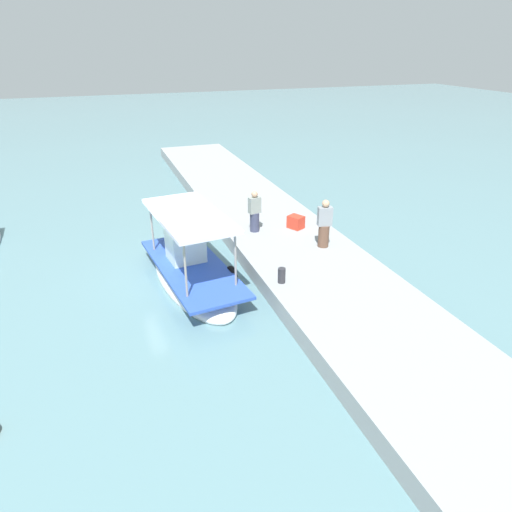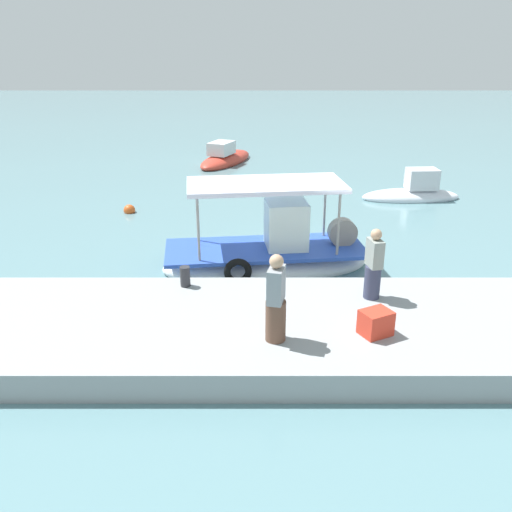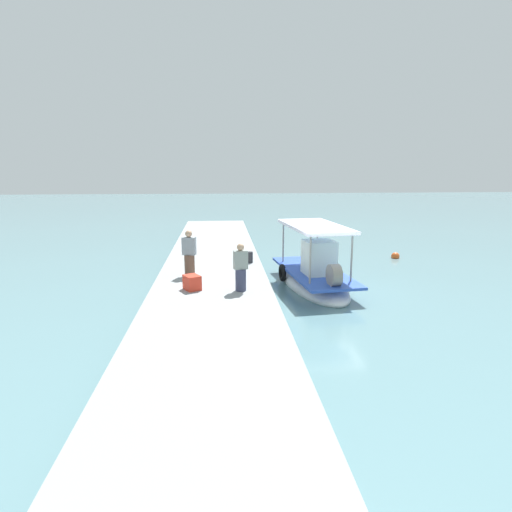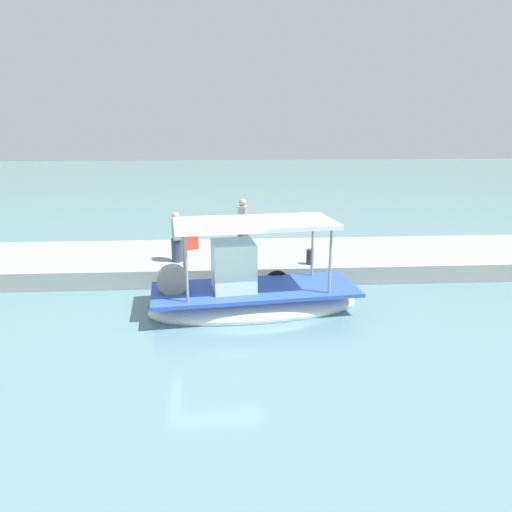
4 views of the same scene
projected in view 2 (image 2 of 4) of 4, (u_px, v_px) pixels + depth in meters
ground_plane at (304, 264)px, 15.79m from camera, size 120.00×120.00×0.00m
dock_quay at (322, 331)px, 11.54m from camera, size 36.00×4.24×0.59m
main_fishing_boat at (269, 254)px, 15.26m from camera, size 5.98×2.72×2.86m
fisherman_near_bollard at (374, 267)px, 12.10m from camera, size 0.43×0.51×1.65m
fisherman_by_crate at (277, 302)px, 10.33m from camera, size 0.48×0.55×1.79m
mooring_bollard at (186, 276)px, 12.87m from camera, size 0.24×0.24×0.49m
cargo_crate at (377, 323)px, 10.73m from camera, size 0.74×0.69×0.51m
marker_buoy at (130, 210)px, 20.49m from camera, size 0.43×0.43×0.43m
moored_boat_near at (413, 194)px, 22.19m from camera, size 4.08×1.65×1.49m
moored_boat_mid at (226, 159)px, 28.79m from camera, size 3.41×5.04×1.43m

